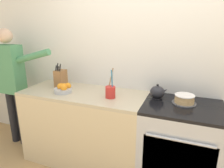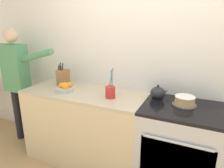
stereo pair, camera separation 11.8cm
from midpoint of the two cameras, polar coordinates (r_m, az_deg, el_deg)
wall_back at (r=2.34m, az=10.57°, el=6.93°), size 8.00×0.04×2.60m
counter_cabinet at (r=2.58m, az=-9.13°, el=-11.99°), size 1.47×0.64×0.92m
stove_range at (r=2.29m, az=17.11°, el=-16.61°), size 0.77×0.67×0.92m
layer_cake at (r=2.12m, az=18.47°, el=-4.23°), size 0.24×0.24×0.09m
tea_kettle at (r=2.19m, az=11.35°, el=-2.33°), size 0.19×0.16×0.16m
knife_block at (r=2.62m, az=-15.70°, el=1.56°), size 0.11×0.15×0.30m
utensil_crock at (r=2.16m, az=-2.02°, el=-2.15°), size 0.11×0.11×0.33m
fruit_bowl at (r=2.42m, az=-15.10°, el=-1.27°), size 0.21×0.21×0.11m
person_baker at (r=3.06m, az=-27.72°, el=1.41°), size 0.93×0.20×1.64m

